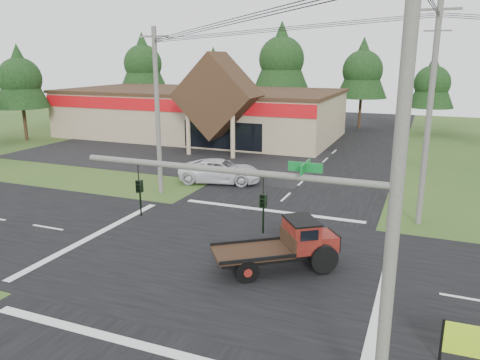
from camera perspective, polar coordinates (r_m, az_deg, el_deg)
The scene contains 18 objects.
ground at distance 21.19m, azimuth -2.23°, elevation -9.41°, with size 120.00×120.00×0.00m, color #294D1B.
road_ns at distance 21.19m, azimuth -2.23°, elevation -9.39°, with size 12.00×120.00×0.02m, color black.
road_ew at distance 21.19m, azimuth -2.23°, elevation -9.38°, with size 120.00×12.00×0.02m, color black.
parking_apron at distance 43.58m, azimuth -8.84°, elevation 3.10°, with size 28.00×14.00×0.02m, color black.
cvs_building at distance 53.13m, azimuth -4.71°, elevation 8.31°, with size 30.40×18.20×9.19m.
traffic_signal_mast at distance 11.18m, azimuth 9.22°, elevation -7.73°, with size 8.12×0.24×7.00m.
utility_pole_nr at distance 10.57m, azimuth 18.41°, elevation -2.66°, with size 2.00×0.30×11.00m.
utility_pole_nw at distance 30.37m, azimuth -10.04°, elevation 8.31°, with size 2.00×0.30×10.50m.
utility_pole_ne at distance 25.77m, azimuth 22.07°, elevation 7.48°, with size 2.00×0.30×11.50m.
utility_pole_n at distance 39.72m, azimuth 22.25°, elevation 9.43°, with size 2.00×0.30×11.20m.
tree_row_a at distance 69.02m, azimuth -11.77°, elevation 13.91°, with size 6.72×6.72×12.12m.
tree_row_b at distance 65.89m, azimuth -3.25°, elevation 12.99°, with size 5.60×5.60×10.10m.
tree_row_c at distance 61.31m, azimuth 5.08°, elevation 14.72°, with size 7.28×7.28×13.13m.
tree_row_d at distance 60.16m, azimuth 14.73°, elevation 13.03°, with size 6.16×6.16×11.11m.
tree_row_e at distance 57.68m, azimuth 22.40°, elevation 11.03°, with size 5.04×5.04×9.09m.
tree_side_w at distance 54.93m, azimuth -25.28°, elevation 11.31°, with size 5.60×5.60×10.10m.
antique_flatbed_truck at distance 19.67m, azimuth 4.58°, elevation -7.94°, with size 2.00×5.23×2.19m, color #5F0D12, non-canonical shape.
white_pickup at distance 33.37m, azimuth -2.39°, elevation 1.10°, with size 2.69×5.84×1.62m, color silver.
Camera 1 is at (7.99, -17.62, 8.66)m, focal length 35.00 mm.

